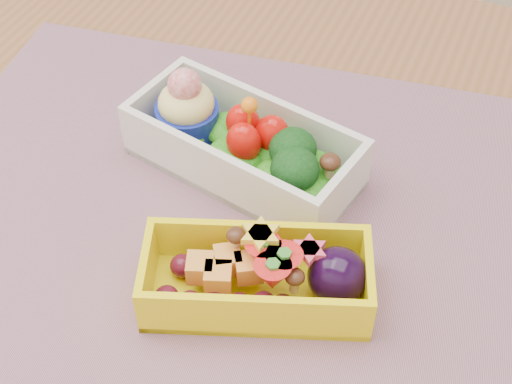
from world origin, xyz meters
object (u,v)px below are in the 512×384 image
at_px(placemat, 245,227).
at_px(bento_white, 243,145).
at_px(bento_yellow, 262,277).
at_px(table, 289,316).

height_order(placemat, bento_white, bento_white).
bearing_deg(bento_yellow, bento_white, 99.18).
bearing_deg(bento_yellow, table, 66.70).
height_order(table, bento_yellow, bento_yellow).
bearing_deg(table, bento_yellow, -93.29).
relative_size(bento_white, bento_yellow, 1.18).
xyz_separation_m(placemat, bento_white, (-0.03, 0.06, 0.03)).
relative_size(table, placemat, 2.14).
bearing_deg(placemat, table, -1.29).
xyz_separation_m(table, placemat, (-0.04, 0.00, 0.10)).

